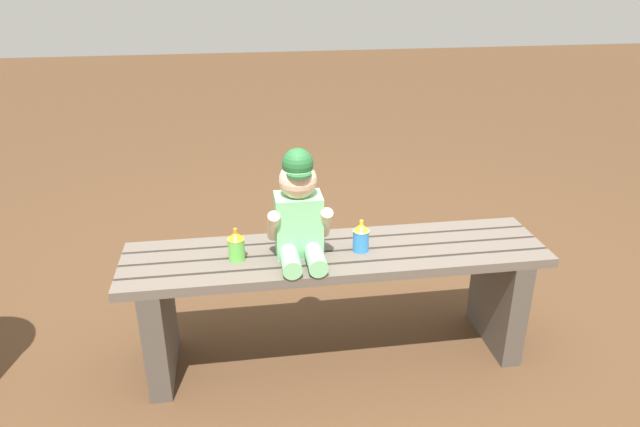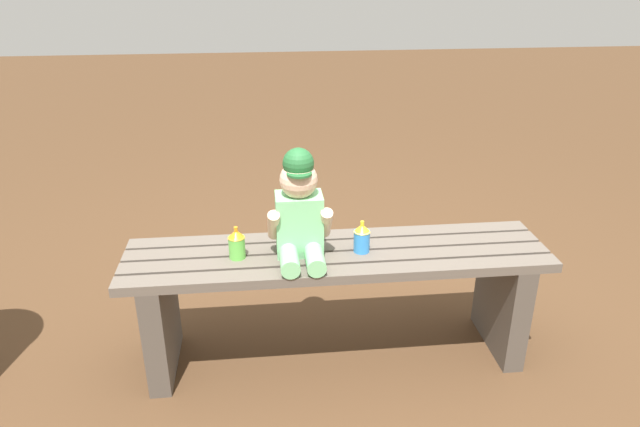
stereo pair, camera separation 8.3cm
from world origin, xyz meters
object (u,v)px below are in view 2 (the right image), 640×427
Objects in this scene: park_bench at (337,287)px; sippy_cup_left at (237,243)px; child_figure at (299,211)px; sippy_cup_right at (362,237)px.

sippy_cup_left reaches higher than park_bench.
sippy_cup_left is at bearing -179.45° from child_figure.
child_figure is 0.26m from sippy_cup_left.
sippy_cup_left is 0.46m from sippy_cup_right.
park_bench is 12.82× the size of sippy_cup_left.
sippy_cup_left and sippy_cup_right have the same top height.
sippy_cup_right is at bearing -0.55° from child_figure.
sippy_cup_left is 1.00× the size of sippy_cup_right.
park_bench is 0.23m from sippy_cup_right.
sippy_cup_right is (0.46, 0.00, 0.00)m from sippy_cup_left.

